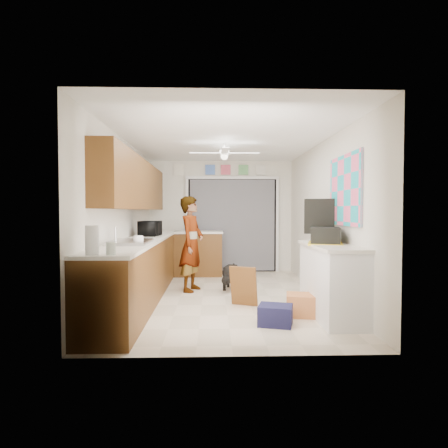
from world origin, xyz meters
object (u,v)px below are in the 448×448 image
object	(u,v)px
paper_towel_roll	(92,240)
dog	(230,276)
suitcase	(325,235)
navy_crate	(275,315)
man	(192,244)
cup	(138,240)
cardboard_box	(304,305)
microwave	(150,228)

from	to	relation	value
paper_towel_roll	dog	world-z (taller)	paper_towel_roll
suitcase	navy_crate	world-z (taller)	suitcase
man	navy_crate	bearing A→B (deg)	-132.82
man	dog	world-z (taller)	man
navy_crate	man	bearing A→B (deg)	119.52
paper_towel_roll	man	size ratio (longest dim) A/B	0.18
dog	man	bearing A→B (deg)	-155.19
cup	paper_towel_roll	distance (m)	1.28
suitcase	dog	distance (m)	2.12
man	cardboard_box	bearing A→B (deg)	-117.98
suitcase	man	size ratio (longest dim) A/B	0.31
microwave	cup	world-z (taller)	microwave
suitcase	cardboard_box	size ratio (longest dim) A/B	1.10
microwave	dog	distance (m)	1.63
microwave	suitcase	size ratio (longest dim) A/B	0.94
suitcase	microwave	bearing A→B (deg)	165.74
suitcase	navy_crate	distance (m)	1.31
suitcase	man	distance (m)	2.37
navy_crate	man	xyz separation A→B (m)	(-1.12, 1.97, 0.69)
cup	cardboard_box	size ratio (longest dim) A/B	0.30
cup	navy_crate	bearing A→B (deg)	-17.45
suitcase	navy_crate	xyz separation A→B (m)	(-0.76, -0.54, -0.93)
cup	suitcase	bearing A→B (deg)	-0.18
microwave	navy_crate	world-z (taller)	microwave
cup	paper_towel_roll	size ratio (longest dim) A/B	0.46
cardboard_box	navy_crate	size ratio (longest dim) A/B	1.15
cardboard_box	man	distance (m)	2.32
paper_towel_roll	man	bearing A→B (deg)	72.80
cup	man	size ratio (longest dim) A/B	0.08
navy_crate	man	distance (m)	2.37
navy_crate	dog	size ratio (longest dim) A/B	0.67
navy_crate	paper_towel_roll	bearing A→B (deg)	-159.98
paper_towel_roll	cardboard_box	xyz separation A→B (m)	(2.39, 1.09, -0.94)
cup	man	bearing A→B (deg)	66.39
microwave	navy_crate	size ratio (longest dim) A/B	1.19
microwave	paper_towel_roll	bearing A→B (deg)	-176.72
cardboard_box	paper_towel_roll	bearing A→B (deg)	-155.46
cup	cardboard_box	bearing A→B (deg)	-4.37
microwave	man	distance (m)	0.77
cardboard_box	dog	bearing A→B (deg)	117.41
suitcase	dog	xyz separation A→B (m)	(-1.20, 1.55, -0.82)
microwave	navy_crate	distance (m)	2.93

